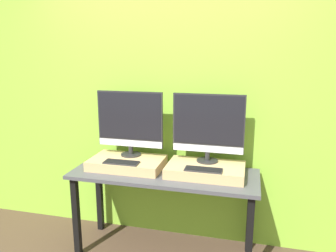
{
  "coord_description": "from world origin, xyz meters",
  "views": [
    {
      "loc": [
        0.66,
        -2.17,
        1.71
      ],
      "look_at": [
        0.0,
        0.41,
        1.1
      ],
      "focal_mm": 35.0,
      "sensor_mm": 36.0,
      "label": 1
    }
  ],
  "objects_px": {
    "monitor_left": "(130,121)",
    "monitor_right": "(208,126)",
    "keyboard_left": "(121,162)",
    "keyboard_right": "(203,170)"
  },
  "relations": [
    {
      "from": "keyboard_left",
      "to": "keyboard_right",
      "type": "bearing_deg",
      "value": 0.0
    },
    {
      "from": "keyboard_left",
      "to": "keyboard_right",
      "type": "height_order",
      "value": "same"
    },
    {
      "from": "monitor_left",
      "to": "monitor_right",
      "type": "relative_size",
      "value": 1.0
    },
    {
      "from": "keyboard_left",
      "to": "monitor_right",
      "type": "distance_m",
      "value": 0.77
    },
    {
      "from": "monitor_right",
      "to": "monitor_left",
      "type": "bearing_deg",
      "value": 180.0
    },
    {
      "from": "monitor_right",
      "to": "keyboard_right",
      "type": "height_order",
      "value": "monitor_right"
    },
    {
      "from": "monitor_left",
      "to": "monitor_right",
      "type": "height_order",
      "value": "same"
    },
    {
      "from": "keyboard_left",
      "to": "monitor_right",
      "type": "xyz_separation_m",
      "value": [
        0.67,
        0.22,
        0.3
      ]
    },
    {
      "from": "keyboard_left",
      "to": "monitor_right",
      "type": "bearing_deg",
      "value": 18.07
    },
    {
      "from": "keyboard_left",
      "to": "monitor_right",
      "type": "height_order",
      "value": "monitor_right"
    }
  ]
}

